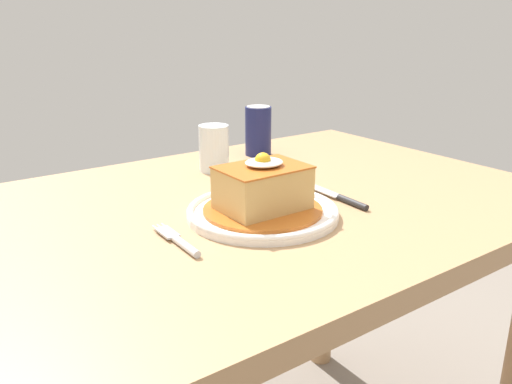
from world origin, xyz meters
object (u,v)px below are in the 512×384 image
(fork, at_px, (180,242))
(drinking_glass, at_px, (214,151))
(main_plate, at_px, (263,212))
(soda_can, at_px, (258,131))
(knife, at_px, (344,199))

(fork, xyz_separation_m, drinking_glass, (0.26, 0.32, 0.04))
(main_plate, relative_size, drinking_glass, 2.55)
(fork, xyz_separation_m, soda_can, (0.43, 0.39, 0.06))
(drinking_glass, bearing_deg, knife, -75.12)
(main_plate, height_order, knife, main_plate)
(main_plate, bearing_deg, fork, -172.10)
(fork, bearing_deg, knife, -0.63)
(main_plate, xyz_separation_m, fork, (-0.18, -0.02, -0.00))
(soda_can, bearing_deg, main_plate, -124.91)
(main_plate, height_order, soda_can, soda_can)
(drinking_glass, bearing_deg, fork, -128.83)
(fork, distance_m, soda_can, 0.58)
(fork, bearing_deg, main_plate, 7.90)
(main_plate, xyz_separation_m, soda_can, (0.25, 0.36, 0.05))
(drinking_glass, bearing_deg, main_plate, -105.62)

